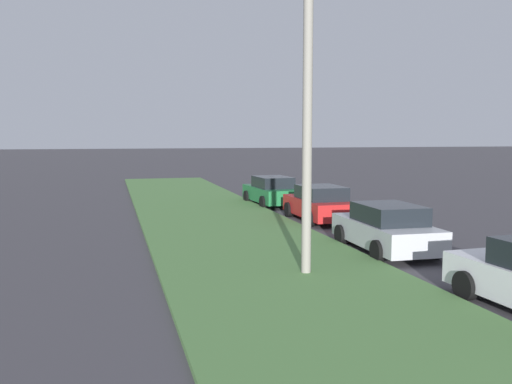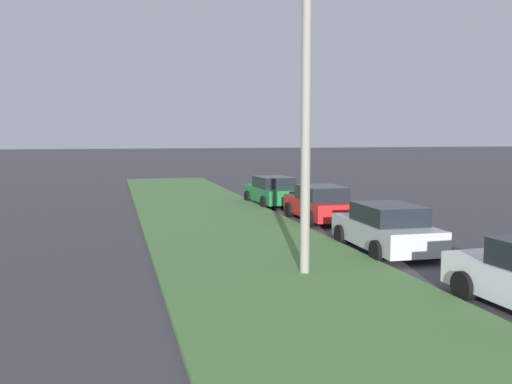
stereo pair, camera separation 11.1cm
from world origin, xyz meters
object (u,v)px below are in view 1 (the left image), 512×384
object	(u,v)px
parked_car_red	(320,204)
streetlight	(321,100)
parked_car_silver	(386,228)
parked_car_green	(272,191)

from	to	relation	value
parked_car_red	streetlight	bearing A→B (deg)	158.77
parked_car_silver	parked_car_green	size ratio (longest dim) A/B	0.99
parked_car_silver	parked_car_red	xyz separation A→B (m)	(6.23, -0.29, 0.00)
streetlight	parked_car_red	bearing A→B (deg)	-21.51
parked_car_green	streetlight	distance (m)	14.74
parked_car_silver	streetlight	distance (m)	5.28
parked_car_green	streetlight	world-z (taller)	streetlight
parked_car_silver	parked_car_green	bearing A→B (deg)	2.24
parked_car_silver	parked_car_red	world-z (taller)	same
parked_car_red	streetlight	size ratio (longest dim) A/B	0.57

